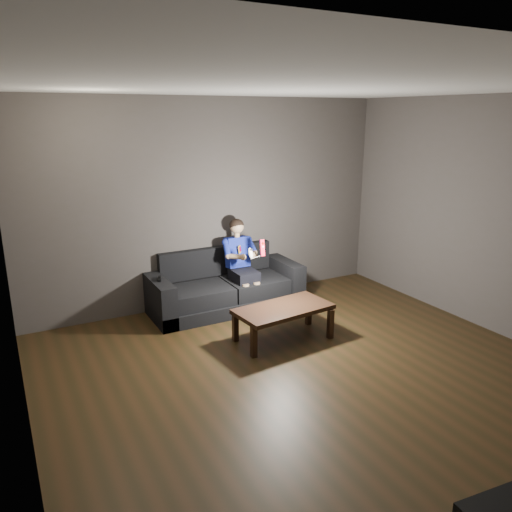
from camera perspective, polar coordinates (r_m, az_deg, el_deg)
floor at (r=4.97m, az=7.10°, el=-14.11°), size 5.00×5.00×0.00m
back_wall at (r=6.60m, az=-5.06°, el=6.02°), size 5.00×0.04×2.70m
left_wall at (r=3.67m, az=-26.11°, el=-3.72°), size 0.04×5.00×2.70m
right_wall at (r=6.23m, az=26.81°, el=3.76°), size 0.04×5.00×2.70m
ceiling at (r=4.32m, az=8.39°, el=18.69°), size 5.00×5.00×0.02m
sofa at (r=6.61m, az=-3.65°, el=-3.81°), size 1.99×0.86×0.77m
child at (r=6.53m, az=-1.74°, el=-0.11°), size 0.45×0.55×1.10m
wii_remote_red at (r=6.14m, az=0.71°, el=0.96°), size 0.06×0.08×0.21m
nunchuk_white at (r=6.09m, az=-0.63°, el=0.33°), size 0.08×0.10×0.14m
wii_remote_black at (r=6.15m, az=-11.02°, el=-2.60°), size 0.08×0.16×0.03m
coffee_table at (r=5.65m, az=3.15°, el=-6.33°), size 1.14×0.65×0.40m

